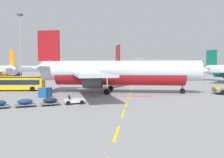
# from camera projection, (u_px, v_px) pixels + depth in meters

# --- Properties ---
(ground) EXTENTS (400.00, 400.00, 0.00)m
(ground) POSITION_uv_depth(u_px,v_px,m) (224.00, 88.00, 51.56)
(ground) COLOR gray
(apron_paint_markings) EXTENTS (8.00, 94.63, 0.01)m
(apron_paint_markings) POSITION_uv_depth(u_px,v_px,m) (132.00, 88.00, 51.31)
(apron_paint_markings) COLOR yellow
(apron_paint_markings) RESTS_ON ground
(airliner_foreground) EXTENTS (34.71, 34.62, 12.20)m
(airliner_foreground) POSITION_uv_depth(u_px,v_px,m) (116.00, 72.00, 41.22)
(airliner_foreground) COLOR silver
(airliner_foreground) RESTS_ON ground
(airliner_mid_left) EXTENTS (29.18, 27.04, 11.35)m
(airliner_mid_left) POSITION_uv_depth(u_px,v_px,m) (0.00, 71.00, 84.26)
(airliner_mid_left) COLOR silver
(airliner_mid_left) RESTS_ON ground
(airliner_far_right) EXTENTS (32.41, 33.75, 12.14)m
(airliner_far_right) POSITION_uv_depth(u_px,v_px,m) (109.00, 70.00, 82.38)
(airliner_far_right) COLOR white
(airliner_far_right) RESTS_ON ground
(apron_shuttle_bus) EXTENTS (12.30, 4.66, 3.00)m
(apron_shuttle_bus) POSITION_uv_depth(u_px,v_px,m) (15.00, 82.00, 45.12)
(apron_shuttle_bus) COLOR yellow
(apron_shuttle_bus) RESTS_ON ground
(baggage_train) EXTENTS (10.96, 6.66, 1.14)m
(baggage_train) POSITION_uv_depth(u_px,v_px,m) (38.00, 102.00, 27.09)
(baggage_train) COLOR silver
(baggage_train) RESTS_ON ground
(uld_cargo_container) EXTENTS (1.92, 1.89, 1.60)m
(uld_cargo_container) POSITION_uv_depth(u_px,v_px,m) (45.00, 92.00, 35.05)
(uld_cargo_container) COLOR #194C9E
(uld_cargo_container) RESTS_ON ground
(apron_light_mast_near) EXTENTS (1.80, 1.80, 26.55)m
(apron_light_mast_near) POSITION_uv_depth(u_px,v_px,m) (21.00, 39.00, 86.98)
(apron_light_mast_near) COLOR slate
(apron_light_mast_near) RESTS_ON ground
(terminal_satellite) EXTENTS (99.48, 20.65, 13.07)m
(terminal_satellite) POSITION_uv_depth(u_px,v_px,m) (120.00, 67.00, 177.18)
(terminal_satellite) COLOR gray
(terminal_satellite) RESTS_ON ground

